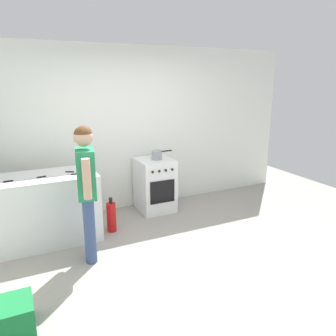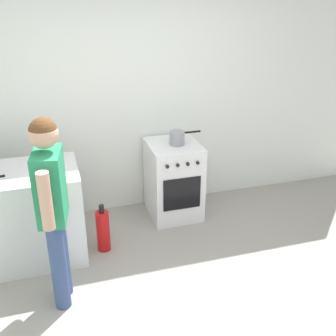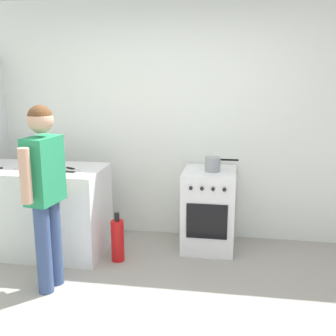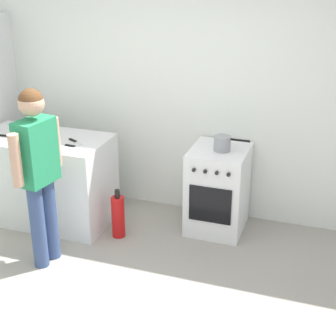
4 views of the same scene
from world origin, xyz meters
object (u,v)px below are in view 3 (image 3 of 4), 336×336
at_px(knife_chef, 78,173).
at_px(oven_left, 209,209).
at_px(knife_paring, 73,169).
at_px(knife_utility, 27,169).
at_px(fire_extinguisher, 118,240).
at_px(pot, 213,164).
at_px(person, 45,183).

bearing_deg(knife_chef, oven_left, 22.72).
bearing_deg(knife_paring, knife_utility, -170.31).
bearing_deg(oven_left, knife_chef, -157.28).
xyz_separation_m(oven_left, fire_extinguisher, (-0.87, -0.48, -0.21)).
distance_m(knife_paring, fire_extinguisher, 0.84).
distance_m(knife_chef, knife_utility, 0.56).
bearing_deg(knife_utility, oven_left, 14.41).
xyz_separation_m(oven_left, pot, (0.03, -0.03, 0.50)).
relative_size(person, fire_extinguisher, 3.20).
bearing_deg(person, knife_chef, 83.22).
bearing_deg(knife_chef, knife_utility, 174.04).
xyz_separation_m(pot, knife_utility, (-1.82, -0.43, -0.02)).
height_order(oven_left, person, person).
bearing_deg(pot, fire_extinguisher, -153.45).
height_order(oven_left, pot, pot).
distance_m(pot, fire_extinguisher, 1.23).
distance_m(oven_left, person, 1.78).
distance_m(oven_left, knife_paring, 1.47).
relative_size(knife_utility, fire_extinguisher, 0.50).
bearing_deg(knife_paring, fire_extinguisher, -11.44).
height_order(knife_paring, knife_utility, same).
bearing_deg(knife_utility, knife_chef, -5.96).
relative_size(knife_chef, person, 0.19).
xyz_separation_m(pot, knife_chef, (-1.27, -0.49, -0.02)).
height_order(oven_left, knife_utility, knife_utility).
height_order(person, fire_extinguisher, person).
height_order(pot, knife_chef, pot).
xyz_separation_m(knife_paring, fire_extinguisher, (0.47, -0.10, -0.69)).
height_order(oven_left, knife_paring, knife_paring).
bearing_deg(knife_utility, pot, 13.36).
distance_m(pot, knife_utility, 1.87).
distance_m(oven_left, fire_extinguisher, 1.01).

